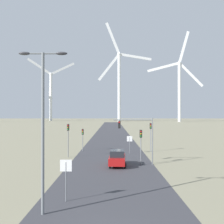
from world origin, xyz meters
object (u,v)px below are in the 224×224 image
Objects in this scene: stop_sign_far at (130,141)px; traffic_light_post_near_left at (69,133)px; traffic_light_post_mid_left at (84,135)px; traffic_light_mast_overhead at (139,131)px; streetlamp at (44,112)px; stop_sign_near at (67,172)px; traffic_light_post_near_right at (142,139)px; wind_turbine_left at (52,91)px; car_approaching at (118,158)px; wind_turbine_right at (180,84)px; wind_turbine_center at (120,79)px; traffic_light_post_mid_right at (152,131)px.

traffic_light_post_near_left reaches higher than stop_sign_far.
traffic_light_mast_overhead reaches higher than traffic_light_post_mid_left.
streetlamp is 3.40× the size of stop_sign_near.
traffic_light_post_near_right is 0.74× the size of traffic_light_mast_overhead.
wind_turbine_left is (-44.41, 179.58, 21.34)m from traffic_light_post_near_left.
traffic_light_mast_overhead is at bearing 64.15° from stop_sign_near.
stop_sign_far is at bearing 93.09° from traffic_light_mast_overhead.
traffic_light_post_near_right is at bearing 12.07° from car_approaching.
traffic_light_post_near_left is at bearing -109.70° from wind_turbine_right.
streetlamp is 182.71m from wind_turbine_right.
traffic_light_post_near_left is at bearing -102.35° from traffic_light_post_mid_left.
traffic_light_post_near_left is 186.22m from wind_turbine_left.
traffic_light_post_mid_left is (-0.57, 26.40, -3.51)m from streetlamp.
stop_sign_near is 0.06× the size of wind_turbine_left.
wind_turbine_left is (-53.55, 184.68, 20.70)m from traffic_light_mast_overhead.
traffic_light_post_near_left is at bearing 150.86° from traffic_light_mast_overhead.
car_approaching is 0.06× the size of wind_turbine_center.
stop_sign_near is 0.62× the size of traffic_light_post_near_left.
stop_sign_near is 14.50m from traffic_light_mast_overhead.
stop_sign_far is 0.63× the size of car_approaching.
traffic_light_post_near_left is at bearing -158.97° from stop_sign_far.
traffic_light_post_near_right is at bearing -54.79° from traffic_light_post_mid_left.
traffic_light_post_mid_left is at bearing 113.82° from car_approaching.
traffic_light_mast_overhead is at bearing -106.11° from wind_turbine_right.
stop_sign_near is 0.70× the size of traffic_light_post_near_right.
wind_turbine_left reaches higher than traffic_light_post_near_left.
stop_sign_near is 180.76m from wind_turbine_right.
traffic_light_post_mid_right is at bearing -4.71° from traffic_light_post_mid_left.
wind_turbine_right is at bearing 73.15° from car_approaching.
traffic_light_post_near_left is 6.26m from traffic_light_post_mid_left.
traffic_light_post_near_left is 0.09× the size of wind_turbine_left.
traffic_light_mast_overhead is at bearing -73.83° from wind_turbine_left.
stop_sign_near is 0.68× the size of car_approaching.
stop_sign_far is 0.48× the size of traffic_light_mast_overhead.
streetlamp is at bearing -106.97° from wind_turbine_right.
traffic_light_post_near_right is (9.42, -5.39, -0.32)m from traffic_light_post_near_left.
traffic_light_post_mid_left reaches higher than car_approaching.
car_approaching is at bearing -41.99° from traffic_light_post_near_left.
wind_turbine_center is at bearing 86.94° from streetlamp.
traffic_light_mast_overhead is (0.46, -8.43, 2.14)m from stop_sign_far.
wind_turbine_left is 0.77× the size of wind_turbine_right.
traffic_light_post_near_right is 0.08× the size of wind_turbine_left.
streetlamp reaches higher than traffic_light_post_near_left.
stop_sign_far is 0.04× the size of wind_turbine_right.
traffic_light_post_near_right is (6.54, 12.63, 1.01)m from stop_sign_near.
wind_turbine_center reaches higher than streetlamp.
traffic_light_mast_overhead is (7.24, 15.24, -2.13)m from streetlamp.
traffic_light_post_mid_right is (3.45, 1.84, 1.45)m from stop_sign_far.
traffic_light_post_mid_left is 180.79m from wind_turbine_left.
traffic_light_mast_overhead is 4.05m from car_approaching.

